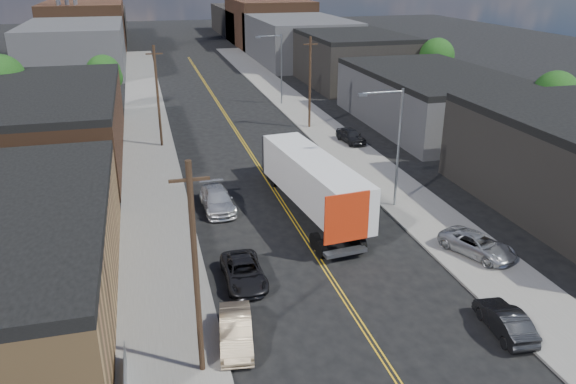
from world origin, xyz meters
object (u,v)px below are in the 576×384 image
car_left_c (244,272)px  car_left_b (236,331)px  car_left_d (217,200)px  car_right_lot_c (351,136)px  car_right_lot_a (478,245)px  car_right_oncoming (505,320)px  semi_truck (307,176)px

car_left_c → car_left_b: bearing=-104.1°
car_left_d → car_right_lot_c: 20.41m
car_left_b → car_right_lot_a: (16.07, 4.86, 0.11)m
car_left_b → car_left_d: car_left_d is taller
car_right_lot_a → car_right_lot_c: 24.66m
car_left_c → car_left_d: 10.78m
car_left_c → car_right_lot_c: bearing=57.3°
car_left_b → car_right_lot_a: 16.78m
car_left_c → car_right_lot_a: car_right_lot_a is taller
car_left_b → car_right_lot_c: 34.02m
car_right_lot_c → car_left_b: bearing=-126.7°
car_right_oncoming → car_left_c: bearing=-29.2°
car_left_c → car_right_lot_a: 14.68m
semi_truck → car_right_lot_c: 17.30m
car_left_b → car_right_lot_c: bearing=67.8°
car_left_b → car_right_oncoming: (13.00, -2.45, -0.04)m
car_right_lot_a → car_right_oncoming: bearing=-136.9°
car_right_lot_c → car_right_oncoming: bearing=-103.9°
car_left_b → car_right_oncoming: 13.23m
semi_truck → car_right_oncoming: semi_truck is taller
car_left_b → car_left_d: 16.34m
semi_truck → car_right_lot_c: semi_truck is taller
semi_truck → car_right_lot_c: bearing=52.0°
semi_truck → car_left_c: 11.55m
semi_truck → car_left_c: bearing=-131.1°
car_left_b → car_right_lot_c: car_right_lot_c is taller
car_right_oncoming → car_right_lot_a: size_ratio=0.85×
car_left_c → semi_truck: bearing=55.4°
car_left_d → car_right_lot_c: size_ratio=1.25×
car_left_b → car_right_lot_a: bearing=24.5°
car_left_d → car_right_lot_c: car_right_lot_c is taller
car_left_d → car_right_lot_a: 18.59m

